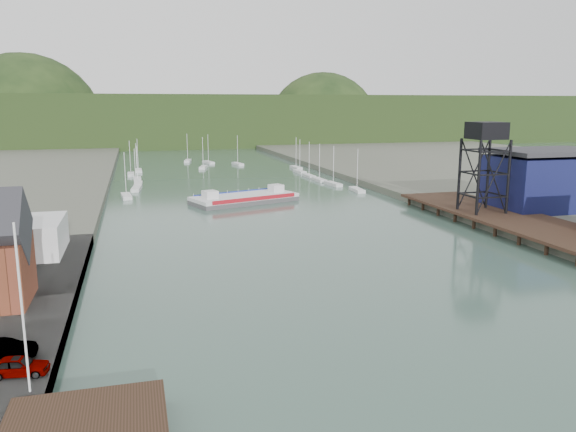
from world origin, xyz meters
TOP-DOWN VIEW (x-y plane):
  - ground at (0.00, 0.00)m, footprint 600.00×600.00m
  - east_pier at (37.00, 45.00)m, footprint 14.00×70.00m
  - flagpole at (-33.00, 10.00)m, footprint 0.16×0.16m
  - lift_tower at (35.00, 58.00)m, footprint 6.50×6.50m
  - blue_shed at (50.00, 60.00)m, footprint 20.50×14.50m
  - marina_sailboats at (0.08, 138.46)m, footprint 57.71×92.65m
  - distant_hills at (-3.98, 301.35)m, footprint 500.00×120.00m
  - chain_ferry at (-2.42, 90.60)m, footprint 24.73×16.13m
  - car_west_a at (-34.19, 12.83)m, footprint 4.52×2.31m
  - car_west_b at (-35.68, 16.08)m, footprint 4.58×1.68m

SIDE VIEW (x-z plane):
  - ground at x=0.00m, z-range 0.00..0.00m
  - marina_sailboats at x=0.08m, z-range -0.10..0.80m
  - chain_ferry at x=-2.42m, z-range -0.71..2.61m
  - east_pier at x=37.00m, z-range 0.67..3.12m
  - car_west_a at x=-34.19m, z-range 1.60..3.07m
  - car_west_b at x=-35.68m, z-range 1.60..3.10m
  - blue_shed at x=50.00m, z-range 1.41..12.71m
  - flagpole at x=-33.00m, z-range 1.60..13.60m
  - distant_hills at x=-3.98m, z-range -29.62..50.38m
  - lift_tower at x=35.00m, z-range 7.65..23.65m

